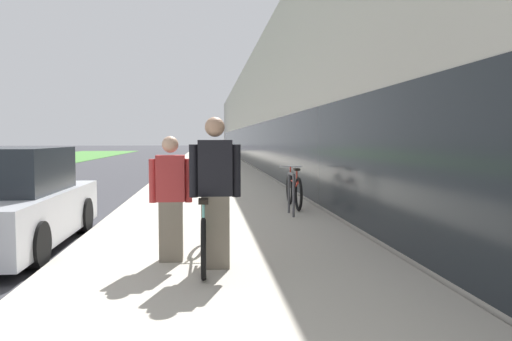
{
  "coord_description": "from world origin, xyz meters",
  "views": [
    {
      "loc": [
        5.04,
        -5.07,
        1.63
      ],
      "look_at": [
        6.84,
        12.84,
        0.47
      ],
      "focal_mm": 35.0,
      "sensor_mm": 36.0,
      "label": 1
    }
  ],
  "objects_px": {
    "tandem_bicycle": "(204,233)",
    "person_bystander": "(171,199)",
    "bike_rack_hoop": "(291,189)",
    "person_rider": "(215,192)",
    "cruiser_bike_nearest": "(294,190)",
    "parked_sedan_curbside": "(6,204)"
  },
  "relations": [
    {
      "from": "person_bystander",
      "to": "bike_rack_hoop",
      "type": "relative_size",
      "value": 1.84
    },
    {
      "from": "tandem_bicycle",
      "to": "person_rider",
      "type": "relative_size",
      "value": 1.29
    },
    {
      "from": "person_bystander",
      "to": "bike_rack_hoop",
      "type": "height_order",
      "value": "person_bystander"
    },
    {
      "from": "person_rider",
      "to": "person_bystander",
      "type": "bearing_deg",
      "value": 145.46
    },
    {
      "from": "tandem_bicycle",
      "to": "person_bystander",
      "type": "bearing_deg",
      "value": 167.15
    },
    {
      "from": "tandem_bicycle",
      "to": "person_rider",
      "type": "distance_m",
      "value": 0.62
    },
    {
      "from": "parked_sedan_curbside",
      "to": "person_rider",
      "type": "bearing_deg",
      "value": -29.95
    },
    {
      "from": "bike_rack_hoop",
      "to": "cruiser_bike_nearest",
      "type": "height_order",
      "value": "cruiser_bike_nearest"
    },
    {
      "from": "tandem_bicycle",
      "to": "bike_rack_hoop",
      "type": "height_order",
      "value": "tandem_bicycle"
    },
    {
      "from": "person_bystander",
      "to": "parked_sedan_curbside",
      "type": "bearing_deg",
      "value": 151.11
    },
    {
      "from": "tandem_bicycle",
      "to": "parked_sedan_curbside",
      "type": "bearing_deg",
      "value": 153.14
    },
    {
      "from": "tandem_bicycle",
      "to": "person_bystander",
      "type": "xyz_separation_m",
      "value": [
        -0.41,
        0.09,
        0.42
      ]
    },
    {
      "from": "tandem_bicycle",
      "to": "parked_sedan_curbside",
      "type": "height_order",
      "value": "parked_sedan_curbside"
    },
    {
      "from": "bike_rack_hoop",
      "to": "cruiser_bike_nearest",
      "type": "bearing_deg",
      "value": 77.1
    },
    {
      "from": "tandem_bicycle",
      "to": "person_rider",
      "type": "height_order",
      "value": "person_rider"
    },
    {
      "from": "tandem_bicycle",
      "to": "cruiser_bike_nearest",
      "type": "distance_m",
      "value": 5.09
    },
    {
      "from": "person_bystander",
      "to": "cruiser_bike_nearest",
      "type": "height_order",
      "value": "person_bystander"
    },
    {
      "from": "tandem_bicycle",
      "to": "person_bystander",
      "type": "distance_m",
      "value": 0.59
    },
    {
      "from": "person_rider",
      "to": "person_bystander",
      "type": "xyz_separation_m",
      "value": [
        -0.54,
        0.37,
        -0.11
      ]
    },
    {
      "from": "cruiser_bike_nearest",
      "to": "bike_rack_hoop",
      "type": "bearing_deg",
      "value": -102.9
    },
    {
      "from": "person_bystander",
      "to": "cruiser_bike_nearest",
      "type": "xyz_separation_m",
      "value": [
        2.37,
        4.61,
        -0.4
      ]
    },
    {
      "from": "person_rider",
      "to": "person_bystander",
      "type": "height_order",
      "value": "person_rider"
    }
  ]
}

